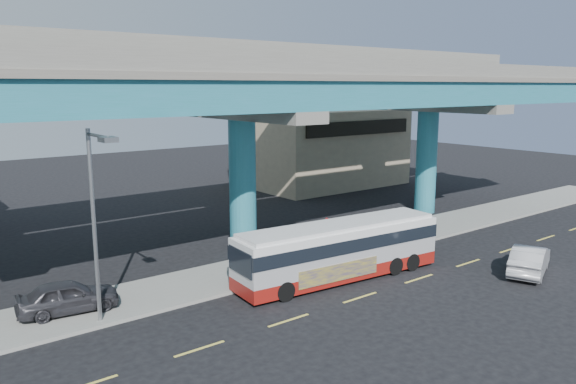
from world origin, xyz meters
TOP-DOWN VIEW (x-y plane):
  - ground at (0.00, 0.00)m, footprint 120.00×120.00m
  - sidewalk at (0.00, 5.50)m, footprint 70.00×4.00m
  - lane_markings at (-0.00, -0.30)m, footprint 58.00×0.12m
  - viaduct at (-0.00, 9.11)m, footprint 52.00×12.40m
  - building_beige at (18.00, 22.98)m, footprint 14.00×10.23m
  - transit_bus at (0.97, 2.09)m, footprint 10.93×3.26m
  - sedan at (8.96, -3.12)m, footprint 4.53×5.38m
  - parked_car at (-10.73, 5.56)m, footprint 2.63×4.34m
  - street_lamp at (-10.01, 3.45)m, footprint 0.50×2.45m
  - stop_sign at (1.97, 4.18)m, footprint 0.68×0.26m

SIDE VIEW (x-z plane):
  - ground at x=0.00m, z-range 0.00..0.00m
  - lane_markings at x=0.00m, z-range 0.00..0.01m
  - sidewalk at x=0.00m, z-range 0.00..0.15m
  - sedan at x=8.96m, z-range 0.00..1.43m
  - parked_car at x=-10.73m, z-range 0.15..1.49m
  - transit_bus at x=0.97m, z-range 0.13..2.89m
  - stop_sign at x=1.97m, z-range 0.65..2.99m
  - building_beige at x=18.00m, z-range 0.01..7.01m
  - street_lamp at x=-10.01m, z-range 1.29..8.77m
  - viaduct at x=0.00m, z-range 3.29..14.99m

